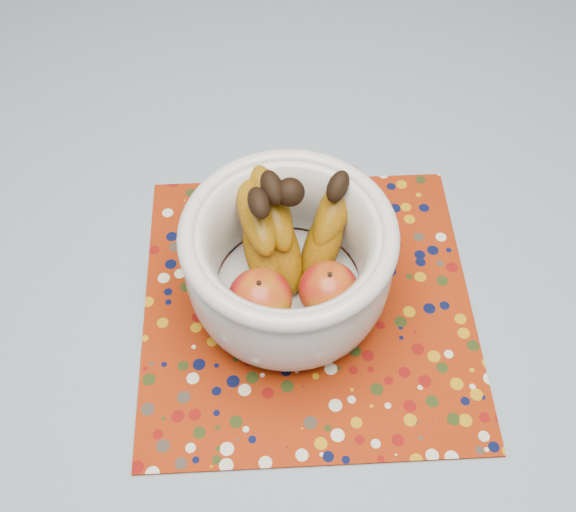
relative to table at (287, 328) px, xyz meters
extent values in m
plane|color=#2D2826|center=(0.00, 0.00, -0.67)|extent=(4.00, 4.00, 0.00)
cube|color=brown|center=(0.00, 0.00, 0.06)|extent=(1.20, 1.20, 0.04)
cylinder|color=brown|center=(-0.53, 0.53, -0.32)|extent=(0.06, 0.06, 0.71)
cylinder|color=brown|center=(0.53, 0.53, -0.32)|extent=(0.06, 0.06, 0.71)
cube|color=slate|center=(0.00, 0.00, 0.08)|extent=(1.32, 1.32, 0.01)
cube|color=maroon|center=(0.02, -0.02, 0.09)|extent=(0.40, 0.40, 0.00)
cylinder|color=silver|center=(0.00, -0.01, 0.10)|extent=(0.12, 0.12, 0.01)
cylinder|color=silver|center=(0.00, -0.01, 0.11)|extent=(0.17, 0.17, 0.01)
torus|color=silver|center=(0.00, -0.01, 0.22)|extent=(0.23, 0.23, 0.02)
ellipsoid|color=maroon|center=(-0.03, -0.04, 0.15)|extent=(0.07, 0.07, 0.07)
ellipsoid|color=maroon|center=(0.04, -0.03, 0.15)|extent=(0.07, 0.07, 0.06)
sphere|color=black|center=(0.01, 0.04, 0.24)|extent=(0.03, 0.03, 0.03)
camera|label=1|loc=(-0.03, -0.42, 0.79)|focal=42.00mm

